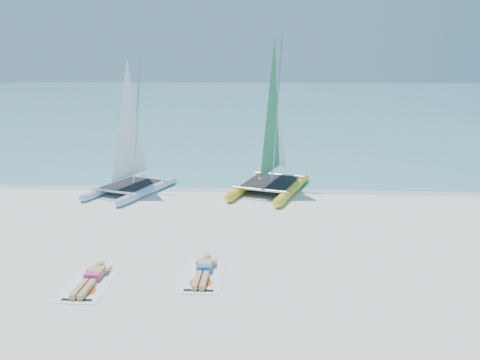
% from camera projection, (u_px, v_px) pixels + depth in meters
% --- Properties ---
extents(ground, '(140.00, 140.00, 0.00)m').
position_uv_depth(ground, '(225.00, 233.00, 14.73)').
color(ground, silver).
rests_on(ground, ground).
extents(sea, '(140.00, 115.00, 0.01)m').
position_uv_depth(sea, '(261.00, 97.00, 75.74)').
color(sea, '#78C7C8').
rests_on(sea, ground).
extents(wet_sand_strip, '(140.00, 1.40, 0.01)m').
position_uv_depth(wet_sand_strip, '(237.00, 188.00, 20.06)').
color(wet_sand_strip, beige).
rests_on(wet_sand_strip, ground).
extents(catamaran_blue, '(3.33, 4.64, 5.74)m').
position_uv_depth(catamaran_blue, '(130.00, 152.00, 19.05)').
color(catamaran_blue, silver).
rests_on(catamaran_blue, ground).
extents(catamaran_yellow, '(3.65, 5.31, 6.61)m').
position_uv_depth(catamaran_yellow, '(274.00, 140.00, 19.54)').
color(catamaran_yellow, '#FFFE1A').
rests_on(catamaran_yellow, ground).
extents(towel_a, '(1.00, 1.85, 0.02)m').
position_uv_depth(towel_a, '(89.00, 285.00, 11.26)').
color(towel_a, white).
rests_on(towel_a, ground).
extents(sunbather_a, '(0.37, 1.73, 0.26)m').
position_uv_depth(sunbather_a, '(92.00, 277.00, 11.42)').
color(sunbather_a, tan).
rests_on(sunbather_a, towel_a).
extents(towel_b, '(1.00, 1.85, 0.02)m').
position_uv_depth(towel_b, '(203.00, 277.00, 11.70)').
color(towel_b, white).
rests_on(towel_b, ground).
extents(sunbather_b, '(0.37, 1.73, 0.26)m').
position_uv_depth(sunbather_b, '(204.00, 269.00, 11.86)').
color(sunbather_b, tan).
rests_on(sunbather_b, towel_b).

